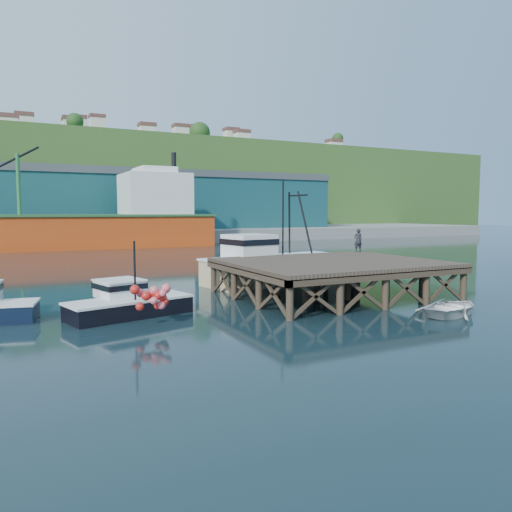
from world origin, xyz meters
TOP-DOWN VIEW (x-y plane):
  - ground at (0.00, 0.00)m, footprint 300.00×300.00m
  - wharf at (5.50, -0.19)m, footprint 12.00×10.00m
  - far_quay at (0.00, 70.00)m, footprint 160.00×40.00m
  - warehouse_mid at (0.00, 65.00)m, footprint 28.00×16.00m
  - warehouse_right at (30.00, 65.00)m, footprint 30.00×16.00m
  - cargo_ship at (-8.46, 48.00)m, footprint 55.50×10.00m
  - hillside at (0.00, 100.00)m, footprint 220.00×50.00m
  - boat_black at (-6.69, -0.22)m, footprint 6.30×5.22m
  - trawler at (5.12, 6.50)m, footprint 11.38×5.71m
  - dinghy at (7.52, -7.27)m, footprint 4.33×3.57m
  - dockworker at (10.90, 4.40)m, footprint 0.70×0.56m

SIDE VIEW (x-z plane):
  - ground at x=0.00m, z-range 0.00..0.00m
  - dinghy at x=7.52m, z-range 0.00..0.78m
  - boat_black at x=-6.69m, z-range -1.16..2.51m
  - far_quay at x=0.00m, z-range 0.00..2.00m
  - trawler at x=5.12m, z-range -2.14..5.14m
  - wharf at x=5.50m, z-range 0.63..3.25m
  - dockworker at x=10.90m, z-range 2.12..3.82m
  - cargo_ship at x=-8.46m, z-range -3.56..10.19m
  - warehouse_mid at x=0.00m, z-range 2.00..11.00m
  - warehouse_right at x=30.00m, z-range 2.00..11.00m
  - hillside at x=0.00m, z-range 0.00..22.00m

